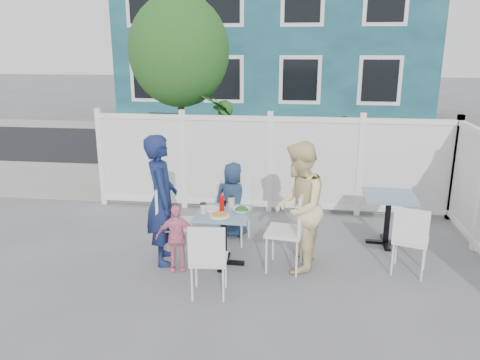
# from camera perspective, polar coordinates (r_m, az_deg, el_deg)

# --- Properties ---
(ground) EXTENTS (80.00, 80.00, 0.00)m
(ground) POSITION_cam_1_polar(r_m,az_deg,el_deg) (5.76, 0.76, -11.72)
(ground) COLOR slate
(near_sidewalk) EXTENTS (24.00, 2.60, 0.01)m
(near_sidewalk) POSITION_cam_1_polar(r_m,az_deg,el_deg) (9.27, 3.53, -0.80)
(near_sidewalk) COLOR gray
(near_sidewalk) RESTS_ON ground
(street) EXTENTS (24.00, 5.00, 0.01)m
(street) POSITION_cam_1_polar(r_m,az_deg,el_deg) (12.86, 4.72, 3.91)
(street) COLOR black
(street) RESTS_ON ground
(far_sidewalk) EXTENTS (24.00, 1.60, 0.01)m
(far_sidewalk) POSITION_cam_1_polar(r_m,az_deg,el_deg) (15.90, 5.30, 6.22)
(far_sidewalk) COLOR gray
(far_sidewalk) RESTS_ON ground
(building) EXTENTS (11.00, 6.00, 6.00)m
(building) POSITION_cam_1_polar(r_m,az_deg,el_deg) (19.09, 4.42, 16.89)
(building) COLOR #15404D
(building) RESTS_ON ground
(fence_back) EXTENTS (5.86, 0.08, 1.60)m
(fence_back) POSITION_cam_1_polar(r_m,az_deg,el_deg) (7.71, 3.63, 1.75)
(fence_back) COLOR white
(fence_back) RESTS_ON ground
(tree) EXTENTS (1.80, 1.62, 3.59)m
(tree) POSITION_cam_1_polar(r_m,az_deg,el_deg) (8.65, -7.44, 15.28)
(tree) COLOR #382316
(tree) RESTS_ON ground
(utility_cabinet) EXTENTS (0.75, 0.57, 1.30)m
(utility_cabinet) POSITION_cam_1_polar(r_m,az_deg,el_deg) (9.68, -9.15, 3.69)
(utility_cabinet) COLOR gold
(utility_cabinet) RESTS_ON ground
(potted_shrub_a) EXTENTS (1.41, 1.41, 1.88)m
(potted_shrub_a) POSITION_cam_1_polar(r_m,az_deg,el_deg) (8.46, -2.03, 4.13)
(potted_shrub_a) COLOR #1A4D17
(potted_shrub_a) RESTS_ON ground
(potted_shrub_b) EXTENTS (1.56, 1.43, 1.47)m
(potted_shrub_b) POSITION_cam_1_polar(r_m,az_deg,el_deg) (8.33, 13.01, 2.08)
(potted_shrub_b) COLOR #1A4D17
(potted_shrub_b) RESTS_ON ground
(main_table) EXTENTS (0.68, 0.68, 0.70)m
(main_table) POSITION_cam_1_polar(r_m,az_deg,el_deg) (5.87, -1.98, -5.37)
(main_table) COLOR slate
(main_table) RESTS_ON ground
(spare_table) EXTENTS (0.71, 0.71, 0.72)m
(spare_table) POSITION_cam_1_polar(r_m,az_deg,el_deg) (6.76, 17.66, -3.05)
(spare_table) COLOR slate
(spare_table) RESTS_ON ground
(chair_left) EXTENTS (0.51, 0.52, 1.00)m
(chair_left) POSITION_cam_1_polar(r_m,az_deg,el_deg) (6.05, -8.65, -4.48)
(chair_left) COLOR white
(chair_left) RESTS_ON ground
(chair_right) EXTENTS (0.50, 0.51, 1.00)m
(chair_right) POSITION_cam_1_polar(r_m,az_deg,el_deg) (5.74, 6.36, -5.49)
(chair_right) COLOR white
(chair_right) RESTS_ON ground
(chair_back) EXTENTS (0.51, 0.49, 0.97)m
(chair_back) POSITION_cam_1_polar(r_m,az_deg,el_deg) (6.61, -0.69, -2.66)
(chair_back) COLOR white
(chair_back) RESTS_ON ground
(chair_near) EXTENTS (0.43, 0.41, 0.87)m
(chair_near) POSITION_cam_1_polar(r_m,az_deg,el_deg) (5.11, -3.93, -9.16)
(chair_near) COLOR white
(chair_near) RESTS_ON ground
(chair_spare) EXTENTS (0.50, 0.49, 0.88)m
(chair_spare) POSITION_cam_1_polar(r_m,az_deg,el_deg) (5.94, 20.08, -6.41)
(chair_spare) COLOR white
(chair_spare) RESTS_ON ground
(man) EXTENTS (0.58, 0.70, 1.66)m
(man) POSITION_cam_1_polar(r_m,az_deg,el_deg) (5.92, -9.53, -2.41)
(man) COLOR #14204E
(man) RESTS_ON ground
(woman) EXTENTS (0.68, 0.84, 1.61)m
(woman) POSITION_cam_1_polar(r_m,az_deg,el_deg) (5.71, 7.13, -3.30)
(woman) COLOR #F6D25B
(woman) RESTS_ON ground
(boy) EXTENTS (0.55, 0.37, 1.10)m
(boy) POSITION_cam_1_polar(r_m,az_deg,el_deg) (6.74, -0.84, -2.42)
(boy) COLOR navy
(boy) RESTS_ON ground
(toddler) EXTENTS (0.53, 0.31, 0.85)m
(toddler) POSITION_cam_1_polar(r_m,az_deg,el_deg) (5.81, -7.82, -6.98)
(toddler) COLOR pink
(toddler) RESTS_ON ground
(plate_main) EXTENTS (0.24, 0.24, 0.02)m
(plate_main) POSITION_cam_1_polar(r_m,az_deg,el_deg) (5.67, -2.53, -4.36)
(plate_main) COLOR white
(plate_main) RESTS_ON main_table
(plate_side) EXTENTS (0.23, 0.23, 0.02)m
(plate_side) POSITION_cam_1_polar(r_m,az_deg,el_deg) (5.91, -3.57, -3.52)
(plate_side) COLOR white
(plate_side) RESTS_ON main_table
(salad_bowl) EXTENTS (0.21, 0.21, 0.05)m
(salad_bowl) POSITION_cam_1_polar(r_m,az_deg,el_deg) (5.78, 0.18, -3.75)
(salad_bowl) COLOR white
(salad_bowl) RESTS_ON main_table
(coffee_cup_a) EXTENTS (0.08, 0.08, 0.12)m
(coffee_cup_a) POSITION_cam_1_polar(r_m,az_deg,el_deg) (5.76, -4.50, -3.50)
(coffee_cup_a) COLOR beige
(coffee_cup_a) RESTS_ON main_table
(coffee_cup_b) EXTENTS (0.09, 0.09, 0.13)m
(coffee_cup_b) POSITION_cam_1_polar(r_m,az_deg,el_deg) (5.99, -1.07, -2.63)
(coffee_cup_b) COLOR beige
(coffee_cup_b) RESTS_ON main_table
(ketchup_bottle) EXTENTS (0.06, 0.06, 0.19)m
(ketchup_bottle) POSITION_cam_1_polar(r_m,az_deg,el_deg) (5.82, -2.24, -2.91)
(ketchup_bottle) COLOR #C10705
(ketchup_bottle) RESTS_ON main_table
(salt_shaker) EXTENTS (0.03, 0.03, 0.07)m
(salt_shaker) POSITION_cam_1_polar(r_m,az_deg,el_deg) (6.01, -2.19, -2.92)
(salt_shaker) COLOR white
(salt_shaker) RESTS_ON main_table
(pepper_shaker) EXTENTS (0.03, 0.03, 0.07)m
(pepper_shaker) POSITION_cam_1_polar(r_m,az_deg,el_deg) (6.03, -1.85, -2.81)
(pepper_shaker) COLOR black
(pepper_shaker) RESTS_ON main_table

